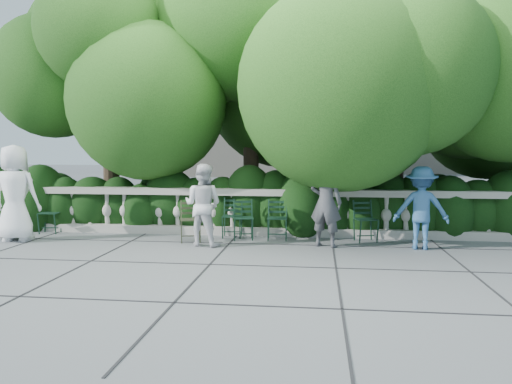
# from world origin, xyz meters

# --- Properties ---
(ground) EXTENTS (90.00, 90.00, 0.00)m
(ground) POSITION_xyz_m (0.00, 0.00, 0.00)
(ground) COLOR #595D62
(ground) RESTS_ON ground
(balustrade) EXTENTS (12.00, 0.44, 1.00)m
(balustrade) POSITION_xyz_m (0.00, 1.80, 0.49)
(balustrade) COLOR #9E998E
(balustrade) RESTS_ON ground
(shrub_hedge) EXTENTS (15.00, 2.60, 1.70)m
(shrub_hedge) POSITION_xyz_m (0.00, 3.00, 0.00)
(shrub_hedge) COLOR black
(shrub_hedge) RESTS_ON ground
(tree_canopy) EXTENTS (15.04, 6.52, 6.78)m
(tree_canopy) POSITION_xyz_m (0.69, 3.19, 3.96)
(tree_canopy) COLOR #3F3023
(tree_canopy) RESTS_ON ground
(chair_a) EXTENTS (0.49, 0.53, 0.84)m
(chair_a) POSITION_xyz_m (-4.60, 1.34, 0.00)
(chair_a) COLOR black
(chair_a) RESTS_ON ground
(chair_b) EXTENTS (0.46, 0.50, 0.84)m
(chair_b) POSITION_xyz_m (-0.55, 1.31, 0.00)
(chair_b) COLOR black
(chair_b) RESTS_ON ground
(chair_c) EXTENTS (0.52, 0.55, 0.84)m
(chair_c) POSITION_xyz_m (-0.26, 1.10, 0.00)
(chair_c) COLOR black
(chair_c) RESTS_ON ground
(chair_d) EXTENTS (0.46, 0.50, 0.84)m
(chair_d) POSITION_xyz_m (0.41, 1.14, 0.00)
(chair_d) COLOR black
(chair_d) RESTS_ON ground
(chair_e) EXTENTS (0.56, 0.59, 0.84)m
(chair_e) POSITION_xyz_m (2.21, 1.19, 0.00)
(chair_e) COLOR black
(chair_e) RESTS_ON ground
(chair_weathered) EXTENTS (0.55, 0.58, 0.84)m
(chair_weathered) POSITION_xyz_m (-1.26, 0.73, 0.00)
(chair_weathered) COLOR black
(chair_weathered) RESTS_ON ground
(person_businessman) EXTENTS (0.94, 0.62, 1.93)m
(person_businessman) POSITION_xyz_m (-4.79, 0.54, 0.96)
(person_businessman) COLOR white
(person_businessman) RESTS_ON ground
(person_woman_grey) EXTENTS (0.73, 0.61, 1.70)m
(person_woman_grey) POSITION_xyz_m (1.36, 0.70, 0.85)
(person_woman_grey) COLOR #444549
(person_woman_grey) RESTS_ON ground
(person_casual_man) EXTENTS (0.88, 0.75, 1.57)m
(person_casual_man) POSITION_xyz_m (-0.97, 0.55, 0.78)
(person_casual_man) COLOR silver
(person_casual_man) RESTS_ON ground
(person_older_blue) EXTENTS (1.06, 0.70, 1.53)m
(person_older_blue) POSITION_xyz_m (3.10, 0.71, 0.76)
(person_older_blue) COLOR #2E5B8C
(person_older_blue) RESTS_ON ground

